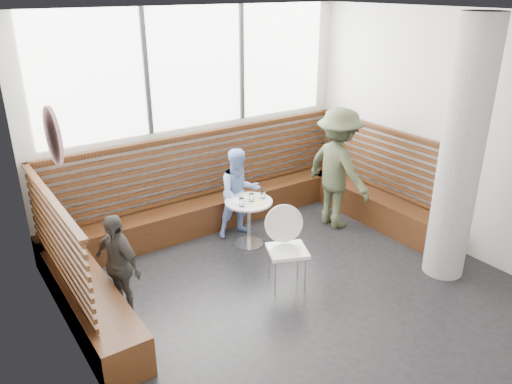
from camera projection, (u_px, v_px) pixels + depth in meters
room at (308, 170)px, 5.39m from camera, size 5.00×5.00×3.20m
booth at (226, 213)px, 7.19m from camera, size 5.00×2.50×1.44m
concrete_column at (461, 154)px, 5.90m from camera, size 0.50×0.50×3.20m
wall_art at (53, 136)px, 4.13m from camera, size 0.03×0.50×0.50m
cafe_table at (249, 214)px, 6.98m from camera, size 0.66×0.66×0.68m
cafe_chair at (284, 241)px, 6.03m from camera, size 0.48×0.47×1.00m
adult_man at (338, 168)px, 7.43m from camera, size 0.71×1.20×1.84m
child_back at (239, 193)px, 7.20m from camera, size 0.72×0.60×1.33m
child_left at (118, 265)px, 5.48m from camera, size 0.50×0.77×1.21m
plate_near at (239, 201)px, 6.89m from camera, size 0.21×0.21×0.01m
plate_far at (248, 197)px, 7.02m from camera, size 0.20×0.20×0.01m
glass_left at (242, 202)px, 6.72m from camera, size 0.07×0.07×0.12m
glass_mid at (252, 198)px, 6.86m from camera, size 0.07×0.07×0.12m
glass_right at (263, 194)px, 6.98m from camera, size 0.07×0.07×0.11m
menu_card at (258, 203)px, 6.83m from camera, size 0.23×0.18×0.00m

